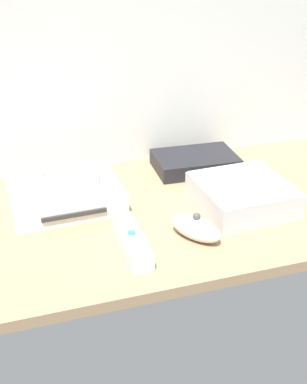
{
  "coord_description": "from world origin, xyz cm",
  "views": [
    {
      "loc": [
        -27.32,
        -84.16,
        49.77
      ],
      "look_at": [
        0.0,
        0.0,
        4.0
      ],
      "focal_mm": 49.19,
      "sensor_mm": 36.0,
      "label": 1
    }
  ],
  "objects_px": {
    "remote_nunchuk": "(196,228)",
    "remote_classic_pad": "(61,179)",
    "remote_wand": "(132,241)",
    "game_console": "(66,195)",
    "mini_computer": "(243,194)",
    "network_router": "(195,162)"
  },
  "relations": [
    {
      "from": "remote_wand",
      "to": "remote_classic_pad",
      "type": "bearing_deg",
      "value": 114.12
    },
    {
      "from": "game_console",
      "to": "network_router",
      "type": "xyz_separation_m",
      "value": [
        0.3,
        0.08,
        -0.0
      ]
    },
    {
      "from": "game_console",
      "to": "remote_nunchuk",
      "type": "bearing_deg",
      "value": -45.91
    },
    {
      "from": "game_console",
      "to": "mini_computer",
      "type": "bearing_deg",
      "value": -20.58
    },
    {
      "from": "game_console",
      "to": "mini_computer",
      "type": "relative_size",
      "value": 1.22
    },
    {
      "from": "mini_computer",
      "to": "remote_classic_pad",
      "type": "xyz_separation_m",
      "value": [
        -0.33,
        0.12,
        0.03
      ]
    },
    {
      "from": "mini_computer",
      "to": "remote_wand",
      "type": "relative_size",
      "value": 1.19
    },
    {
      "from": "network_router",
      "to": "remote_classic_pad",
      "type": "relative_size",
      "value": 1.19
    },
    {
      "from": "network_router",
      "to": "remote_nunchuk",
      "type": "xyz_separation_m",
      "value": [
        -0.11,
        -0.27,
        0.0
      ]
    },
    {
      "from": "game_console",
      "to": "remote_nunchuk",
      "type": "xyz_separation_m",
      "value": [
        0.2,
        -0.19,
        -0.0
      ]
    },
    {
      "from": "remote_classic_pad",
      "to": "mini_computer",
      "type": "bearing_deg",
      "value": -10.07
    },
    {
      "from": "mini_computer",
      "to": "network_router",
      "type": "relative_size",
      "value": 0.95
    },
    {
      "from": "network_router",
      "to": "remote_nunchuk",
      "type": "bearing_deg",
      "value": -108.83
    },
    {
      "from": "remote_wand",
      "to": "remote_classic_pad",
      "type": "xyz_separation_m",
      "value": [
        -0.09,
        0.2,
        0.04
      ]
    },
    {
      "from": "game_console",
      "to": "network_router",
      "type": "height_order",
      "value": "game_console"
    },
    {
      "from": "mini_computer",
      "to": "remote_wand",
      "type": "bearing_deg",
      "value": -162.58
    },
    {
      "from": "network_router",
      "to": "remote_wand",
      "type": "bearing_deg",
      "value": -126.96
    },
    {
      "from": "network_router",
      "to": "remote_classic_pad",
      "type": "bearing_deg",
      "value": -164.21
    },
    {
      "from": "game_console",
      "to": "remote_nunchuk",
      "type": "height_order",
      "value": "remote_nunchuk"
    },
    {
      "from": "game_console",
      "to": "remote_classic_pad",
      "type": "bearing_deg",
      "value": 116.28
    },
    {
      "from": "remote_nunchuk",
      "to": "remote_classic_pad",
      "type": "relative_size",
      "value": 0.69
    },
    {
      "from": "network_router",
      "to": "mini_computer",
      "type": "bearing_deg",
      "value": -80.7
    }
  ]
}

